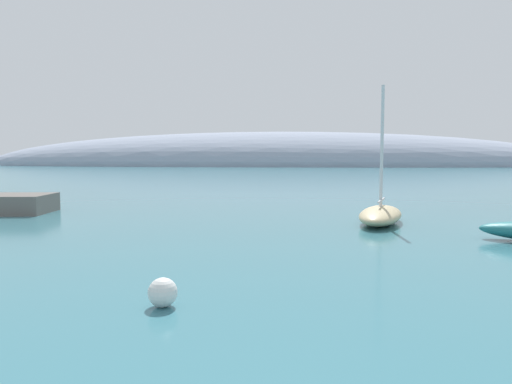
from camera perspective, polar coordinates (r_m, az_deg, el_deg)
distant_ridge at (r=203.35m, az=1.60°, el=3.30°), size 268.41×59.36×29.98m
sailboat_sand_mid_mooring at (r=28.16m, az=15.31°, el=-2.68°), size 3.94×6.93×8.17m
mooring_buoy_white at (r=12.62m, az=-11.60°, el=-12.21°), size 0.79×0.79×0.79m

